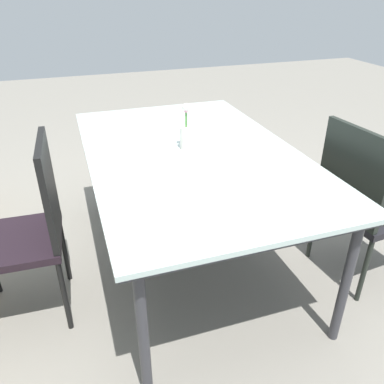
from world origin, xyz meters
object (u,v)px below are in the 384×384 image
(dining_table, at_px, (192,159))
(flower_vase, at_px, (186,130))
(chair_far_side, at_px, (30,225))
(chair_near_left, at_px, (364,198))

(dining_table, relative_size, flower_vase, 7.00)
(flower_vase, bearing_deg, chair_far_side, 101.93)
(flower_vase, bearing_deg, dining_table, -157.44)
(flower_vase, bearing_deg, chair_near_left, -117.41)
(chair_far_side, xyz_separation_m, chair_near_left, (-0.29, -1.80, -0.02))
(chair_far_side, bearing_deg, dining_table, -79.18)
(dining_table, xyz_separation_m, flower_vase, (0.05, 0.02, 0.16))
(chair_far_side, bearing_deg, flower_vase, -75.75)
(chair_far_side, xyz_separation_m, flower_vase, (0.19, -0.88, 0.33))
(dining_table, bearing_deg, flower_vase, 22.56)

